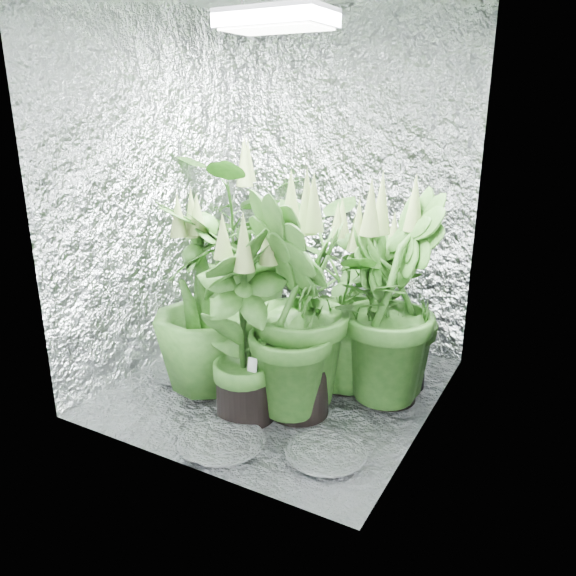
# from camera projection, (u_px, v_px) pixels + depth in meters

# --- Properties ---
(ground) EXTENTS (1.60, 1.60, 0.00)m
(ground) POSITION_uv_depth(u_px,v_px,m) (278.00, 387.00, 3.06)
(ground) COLOR silver
(ground) RESTS_ON ground
(walls) EXTENTS (1.62, 1.62, 2.00)m
(walls) POSITION_uv_depth(u_px,v_px,m) (277.00, 204.00, 2.75)
(walls) COLOR silver
(walls) RESTS_ON ground
(grow_lamp) EXTENTS (0.50, 0.30, 0.22)m
(grow_lamp) POSITION_uv_depth(u_px,v_px,m) (276.00, 19.00, 2.49)
(grow_lamp) COLOR gray
(grow_lamp) RESTS_ON ceiling
(plant_a) EXTENTS (1.34, 1.34, 1.26)m
(plant_a) POSITION_uv_depth(u_px,v_px,m) (242.00, 242.00, 3.70)
(plant_a) COLOR black
(plant_a) RESTS_ON ground
(plant_b) EXTENTS (0.59, 0.59, 0.91)m
(plant_b) POSITION_uv_depth(u_px,v_px,m) (368.00, 293.00, 3.31)
(plant_b) COLOR black
(plant_b) RESTS_ON ground
(plant_c) EXTENTS (0.65, 0.65, 1.15)m
(plant_c) POSITION_uv_depth(u_px,v_px,m) (392.00, 302.00, 2.79)
(plant_c) COLOR black
(plant_c) RESTS_ON ground
(plant_d) EXTENTS (0.75, 0.75, 1.08)m
(plant_d) POSITION_uv_depth(u_px,v_px,m) (205.00, 301.00, 2.89)
(plant_d) COLOR black
(plant_d) RESTS_ON ground
(plant_e) EXTENTS (1.18, 1.18, 1.04)m
(plant_e) POSITION_uv_depth(u_px,v_px,m) (346.00, 300.00, 2.92)
(plant_e) COLOR black
(plant_e) RESTS_ON ground
(plant_f) EXTENTS (0.59, 0.59, 1.04)m
(plant_f) POSITION_uv_depth(u_px,v_px,m) (244.00, 328.00, 2.63)
(plant_f) COLOR black
(plant_f) RESTS_ON ground
(plant_g) EXTENTS (0.80, 0.80, 1.20)m
(plant_g) POSITION_uv_depth(u_px,v_px,m) (299.00, 308.00, 2.64)
(plant_g) COLOR black
(plant_g) RESTS_ON ground
(circulation_fan) EXTENTS (0.18, 0.29, 0.35)m
(circulation_fan) POSITION_uv_depth(u_px,v_px,m) (407.00, 362.00, 3.02)
(circulation_fan) COLOR black
(circulation_fan) RESTS_ON ground
(plant_label) EXTENTS (0.05, 0.02, 0.08)m
(plant_label) POSITION_uv_depth(u_px,v_px,m) (252.00, 366.00, 2.63)
(plant_label) COLOR white
(plant_label) RESTS_ON plant_f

